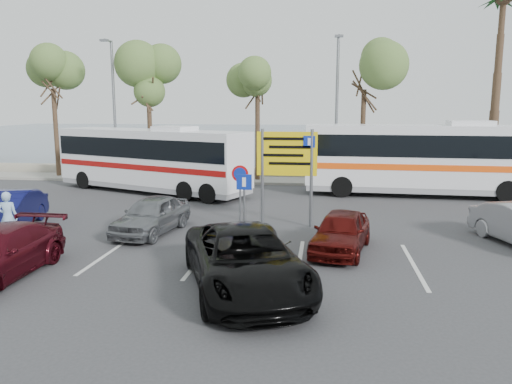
# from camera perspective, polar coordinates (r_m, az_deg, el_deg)

# --- Properties ---
(ground) EXTENTS (120.00, 120.00, 0.00)m
(ground) POSITION_cam_1_polar(r_m,az_deg,el_deg) (15.71, -1.06, -6.52)
(ground) COLOR #353538
(ground) RESTS_ON ground
(kerb_strip) EXTENTS (44.00, 2.40, 0.15)m
(kerb_strip) POSITION_cam_1_polar(r_m,az_deg,el_deg) (29.31, 3.08, 1.27)
(kerb_strip) COLOR gray
(kerb_strip) RESTS_ON ground
(seawall) EXTENTS (48.00, 0.80, 0.60)m
(seawall) POSITION_cam_1_polar(r_m,az_deg,el_deg) (31.26, 3.38, 2.21)
(seawall) COLOR gray
(seawall) RESTS_ON ground
(sea) EXTENTS (140.00, 140.00, 0.00)m
(sea) POSITION_cam_1_polar(r_m,az_deg,el_deg) (75.07, 5.92, 6.37)
(sea) COLOR #3D5161
(sea) RESTS_ON ground
(tree_far_left) EXTENTS (3.20, 3.20, 7.60)m
(tree_far_left) POSITION_cam_1_polar(r_m,az_deg,el_deg) (33.23, -22.27, 12.39)
(tree_far_left) COLOR #382619
(tree_far_left) RESTS_ON kerb_strip
(tree_left) EXTENTS (3.20, 3.20, 7.20)m
(tree_left) POSITION_cam_1_polar(r_m,az_deg,el_deg) (30.72, -12.23, 12.54)
(tree_left) COLOR #382619
(tree_left) RESTS_ON kerb_strip
(tree_mid) EXTENTS (3.20, 3.20, 8.00)m
(tree_mid) POSITION_cam_1_polar(r_m,az_deg,el_deg) (29.23, 0.18, 14.19)
(tree_mid) COLOR #382619
(tree_mid) RESTS_ON kerb_strip
(tree_right) EXTENTS (3.20, 3.20, 7.40)m
(tree_right) POSITION_cam_1_polar(r_m,az_deg,el_deg) (29.04, 12.32, 13.03)
(tree_right) COLOR #382619
(tree_right) RESTS_ON kerb_strip
(palm_tree) EXTENTS (4.80, 4.80, 11.20)m
(palm_tree) POSITION_cam_1_polar(r_m,az_deg,el_deg) (30.82, 26.44, 19.01)
(palm_tree) COLOR #382619
(palm_tree) RESTS_ON kerb_strip
(street_lamp_left) EXTENTS (0.45, 1.15, 8.01)m
(street_lamp_left) POSITION_cam_1_polar(r_m,az_deg,el_deg) (30.97, -15.98, 9.76)
(street_lamp_left) COLOR slate
(street_lamp_left) RESTS_ON kerb_strip
(street_lamp_right) EXTENTS (0.45, 1.15, 8.01)m
(street_lamp_right) POSITION_cam_1_polar(r_m,az_deg,el_deg) (28.43, 9.22, 10.04)
(street_lamp_right) COLOR slate
(street_lamp_right) RESTS_ON kerb_strip
(direction_sign) EXTENTS (2.20, 0.12, 3.60)m
(direction_sign) POSITION_cam_1_polar(r_m,az_deg,el_deg) (18.25, 3.56, 3.54)
(direction_sign) COLOR slate
(direction_sign) RESTS_ON ground
(sign_no_stop) EXTENTS (0.60, 0.08, 2.35)m
(sign_no_stop) POSITION_cam_1_polar(r_m,az_deg,el_deg) (17.75, -1.83, 0.59)
(sign_no_stop) COLOR slate
(sign_no_stop) RESTS_ON ground
(sign_parking) EXTENTS (0.50, 0.07, 2.25)m
(sign_parking) POSITION_cam_1_polar(r_m,az_deg,el_deg) (16.16, -1.36, -0.70)
(sign_parking) COLOR slate
(sign_parking) RESTS_ON ground
(lane_markings) EXTENTS (12.02, 4.20, 0.01)m
(lane_markings) POSITION_cam_1_polar(r_m,az_deg,el_deg) (14.98, -6.00, -7.37)
(lane_markings) COLOR silver
(lane_markings) RESTS_ON ground
(coach_bus_left) EXTENTS (11.07, 6.46, 3.44)m
(coach_bus_left) POSITION_cam_1_polar(r_m,az_deg,el_deg) (26.31, -11.94, 3.43)
(coach_bus_left) COLOR white
(coach_bus_left) RESTS_ON ground
(coach_bus_right) EXTENTS (12.09, 3.11, 3.74)m
(coach_bus_right) POSITION_cam_1_polar(r_m,az_deg,el_deg) (26.07, 19.16, 3.35)
(coach_bus_right) COLOR white
(coach_bus_right) RESTS_ON ground
(car_silver_a) EXTENTS (2.12, 4.03, 1.31)m
(car_silver_a) POSITION_cam_1_polar(r_m,az_deg,el_deg) (17.83, -11.85, -2.59)
(car_silver_a) COLOR slate
(car_silver_a) RESTS_ON ground
(car_blue) EXTENTS (2.15, 4.29, 1.35)m
(car_blue) POSITION_cam_1_polar(r_m,az_deg,el_deg) (20.26, -26.42, -1.88)
(car_blue) COLOR #10134D
(car_blue) RESTS_ON ground
(car_red) EXTENTS (2.22, 3.92, 1.26)m
(car_red) POSITION_cam_1_polar(r_m,az_deg,el_deg) (15.50, 9.69, -4.47)
(car_red) COLOR #4A0C0A
(car_red) RESTS_ON ground
(suv_black) EXTENTS (4.24, 5.96, 1.51)m
(suv_black) POSITION_cam_1_polar(r_m,az_deg,el_deg) (12.11, -1.24, -7.79)
(suv_black) COLOR black
(suv_black) RESTS_ON ground
(pedestrian_near) EXTENTS (0.70, 0.54, 1.72)m
(pedestrian_near) POSITION_cam_1_polar(r_m,az_deg,el_deg) (18.00, -26.49, -2.64)
(pedestrian_near) COLOR #94B7D8
(pedestrian_near) RESTS_ON ground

